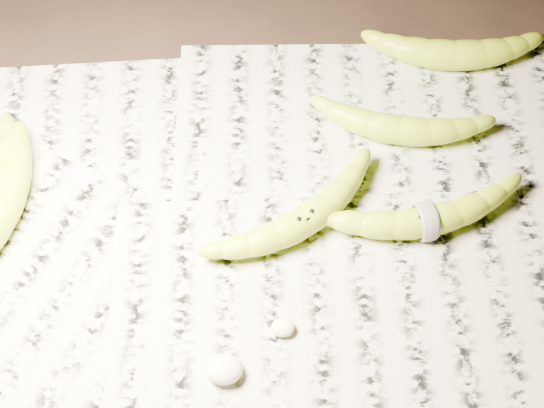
{
  "coord_description": "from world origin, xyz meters",
  "views": [
    {
      "loc": [
        0.01,
        -0.42,
        0.76
      ],
      "look_at": [
        0.02,
        0.0,
        0.05
      ],
      "focal_mm": 50.0,
      "sensor_mm": 36.0,
      "label": 1
    }
  ],
  "objects_px": {
    "banana_taped": "(426,220)",
    "banana_upper_b": "(454,53)",
    "banana_center": "(304,220)",
    "banana_upper_a": "(400,128)"
  },
  "relations": [
    {
      "from": "banana_taped",
      "to": "banana_upper_b",
      "type": "relative_size",
      "value": 1.11
    },
    {
      "from": "banana_upper_b",
      "to": "banana_taped",
      "type": "bearing_deg",
      "value": -102.73
    },
    {
      "from": "banana_upper_a",
      "to": "banana_upper_b",
      "type": "xyz_separation_m",
      "value": [
        0.08,
        0.12,
        0.0
      ]
    },
    {
      "from": "banana_center",
      "to": "banana_upper_a",
      "type": "xyz_separation_m",
      "value": [
        0.12,
        0.12,
        -0.0
      ]
    },
    {
      "from": "banana_taped",
      "to": "banana_upper_a",
      "type": "distance_m",
      "value": 0.13
    },
    {
      "from": "banana_center",
      "to": "banana_upper_b",
      "type": "height_order",
      "value": "banana_upper_b"
    },
    {
      "from": "banana_center",
      "to": "banana_taped",
      "type": "distance_m",
      "value": 0.14
    },
    {
      "from": "banana_taped",
      "to": "banana_upper_b",
      "type": "height_order",
      "value": "banana_upper_b"
    },
    {
      "from": "banana_upper_a",
      "to": "banana_center",
      "type": "bearing_deg",
      "value": -124.17
    },
    {
      "from": "banana_center",
      "to": "banana_taped",
      "type": "height_order",
      "value": "same"
    }
  ]
}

